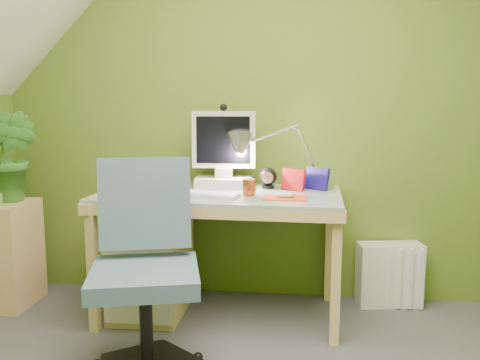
# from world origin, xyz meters

# --- Properties ---
(wall_back) EXTENTS (3.20, 0.01, 2.40)m
(wall_back) POSITION_xyz_m (0.00, 1.60, 1.20)
(wall_back) COLOR #597524
(wall_back) RESTS_ON floor
(desk) EXTENTS (1.40, 0.73, 0.74)m
(desk) POSITION_xyz_m (-0.15, 1.23, 0.37)
(desk) COLOR tan
(desk) RESTS_ON floor
(monitor) EXTENTS (0.37, 0.23, 0.49)m
(monitor) POSITION_xyz_m (-0.15, 1.41, 0.99)
(monitor) COLOR beige
(monitor) RESTS_ON desk
(speaker_left) EXTENTS (0.12, 0.12, 0.13)m
(speaker_left) POSITION_xyz_m (-0.42, 1.39, 0.81)
(speaker_left) COLOR black
(speaker_left) RESTS_ON desk
(speaker_right) EXTENTS (0.12, 0.12, 0.13)m
(speaker_right) POSITION_xyz_m (0.12, 1.39, 0.80)
(speaker_right) COLOR black
(speaker_right) RESTS_ON desk
(keyboard) EXTENTS (0.45, 0.25, 0.02)m
(keyboard) POSITION_xyz_m (-0.23, 1.09, 0.75)
(keyboard) COLOR silver
(keyboard) RESTS_ON desk
(mousepad) EXTENTS (0.24, 0.17, 0.01)m
(mousepad) POSITION_xyz_m (0.23, 1.09, 0.74)
(mousepad) COLOR red
(mousepad) RESTS_ON desk
(mouse) EXTENTS (0.10, 0.07, 0.03)m
(mouse) POSITION_xyz_m (0.23, 1.09, 0.76)
(mouse) COLOR silver
(mouse) RESTS_ON mousepad
(amber_tumbler) EXTENTS (0.08, 0.08, 0.09)m
(amber_tumbler) POSITION_xyz_m (0.03, 1.15, 0.79)
(amber_tumbler) COLOR maroon
(amber_tumbler) RESTS_ON desk
(candle_cluster) EXTENTS (0.15, 0.14, 0.11)m
(candle_cluster) POSITION_xyz_m (-0.75, 1.24, 0.80)
(candle_cluster) COLOR red
(candle_cluster) RESTS_ON desk
(photo_frame_red) EXTENTS (0.14, 0.09, 0.13)m
(photo_frame_red) POSITION_xyz_m (0.27, 1.35, 0.80)
(photo_frame_red) COLOR red
(photo_frame_red) RESTS_ON desk
(photo_frame_blue) EXTENTS (0.14, 0.11, 0.13)m
(photo_frame_blue) POSITION_xyz_m (0.41, 1.39, 0.81)
(photo_frame_blue) COLOR navy
(photo_frame_blue) RESTS_ON desk
(photo_frame_green) EXTENTS (0.16, 0.05, 0.13)m
(photo_frame_green) POSITION_xyz_m (-0.55, 1.37, 0.81)
(photo_frame_green) COLOR #A2BF83
(photo_frame_green) RESTS_ON desk
(desk_lamp) EXTENTS (0.53, 0.24, 0.56)m
(desk_lamp) POSITION_xyz_m (0.30, 1.41, 1.02)
(desk_lamp) COLOR #ACACB0
(desk_lamp) RESTS_ON desk
(side_ledge) EXTENTS (0.24, 0.37, 0.65)m
(side_ledge) POSITION_xyz_m (-1.45, 1.23, 0.32)
(side_ledge) COLOR tan
(side_ledge) RESTS_ON floor
(potted_plant) EXTENTS (0.31, 0.25, 0.55)m
(potted_plant) POSITION_xyz_m (-1.44, 1.28, 0.93)
(potted_plant) COLOR #377627
(potted_plant) RESTS_ON side_ledge
(task_chair) EXTENTS (0.66, 0.66, 0.98)m
(task_chair) POSITION_xyz_m (-0.38, 0.52, 0.49)
(task_chair) COLOR #466173
(task_chair) RESTS_ON floor
(radiator) EXTENTS (0.41, 0.22, 0.39)m
(radiator) POSITION_xyz_m (0.88, 1.50, 0.20)
(radiator) COLOR silver
(radiator) RESTS_ON floor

